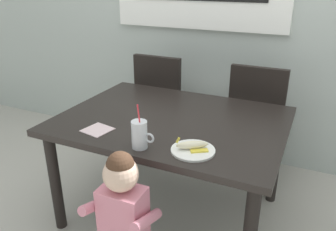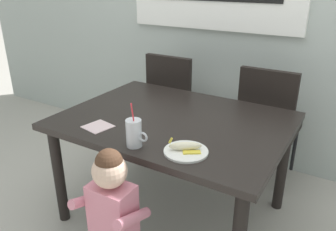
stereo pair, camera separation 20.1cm
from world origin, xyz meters
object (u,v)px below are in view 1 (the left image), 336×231
object	(u,v)px
dining_chair_left	(163,100)
peeled_banana	(193,145)
dining_table	(172,131)
toddler_standing	(123,209)
snack_plate	(193,150)
paper_napkin	(97,130)
dining_chair_right	(257,115)
milk_cup	(140,136)

from	to	relation	value
dining_chair_left	peeled_banana	xyz separation A→B (m)	(0.70, -1.10, 0.23)
dining_table	peeled_banana	distance (m)	0.46
dining_table	toddler_standing	distance (m)	0.69
snack_plate	paper_napkin	bearing A→B (deg)	179.58
toddler_standing	dining_chair_right	bearing A→B (deg)	75.67
dining_chair_left	milk_cup	world-z (taller)	milk_cup
dining_table	dining_chair_left	world-z (taller)	dining_chair_left
toddler_standing	snack_plate	size ratio (longest dim) A/B	3.64
dining_chair_right	peeled_banana	xyz separation A→B (m)	(-0.14, -1.10, 0.23)
dining_chair_right	milk_cup	bearing A→B (deg)	71.34
peeled_banana	toddler_standing	bearing A→B (deg)	-124.56
dining_chair_left	snack_plate	xyz separation A→B (m)	(0.70, -1.11, 0.20)
snack_plate	milk_cup	bearing A→B (deg)	-163.89
peeled_banana	milk_cup	bearing A→B (deg)	-162.27
dining_chair_left	peeled_banana	bearing A→B (deg)	122.31
toddler_standing	paper_napkin	size ratio (longest dim) A/B	5.59
dining_chair_right	milk_cup	world-z (taller)	milk_cup
snack_plate	toddler_standing	bearing A→B (deg)	-125.72
toddler_standing	peeled_banana	world-z (taller)	toddler_standing
milk_cup	snack_plate	world-z (taller)	milk_cup
dining_chair_right	milk_cup	xyz separation A→B (m)	(-0.40, -1.19, 0.26)
dining_table	dining_chair_right	world-z (taller)	dining_chair_right
snack_plate	dining_chair_left	bearing A→B (deg)	122.35
dining_table	milk_cup	world-z (taller)	milk_cup
dining_chair_right	paper_napkin	world-z (taller)	dining_chair_right
dining_table	dining_chair_right	distance (m)	0.86
dining_table	paper_napkin	size ratio (longest dim) A/B	9.34
dining_chair_right	paper_napkin	xyz separation A→B (m)	(-0.73, -1.11, 0.20)
dining_table	peeled_banana	bearing A→B (deg)	-52.11
dining_table	peeled_banana	world-z (taller)	peeled_banana
toddler_standing	snack_plate	xyz separation A→B (m)	(0.23, 0.32, 0.22)
dining_table	milk_cup	distance (m)	0.46
milk_cup	peeled_banana	xyz separation A→B (m)	(0.26, 0.08, -0.04)
dining_table	paper_napkin	bearing A→B (deg)	-132.74
dining_table	snack_plate	bearing A→B (deg)	-52.10
dining_table	milk_cup	xyz separation A→B (m)	(0.01, -0.43, 0.16)
dining_table	snack_plate	distance (m)	0.46
toddler_standing	snack_plate	distance (m)	0.45
dining_chair_right	paper_napkin	bearing A→B (deg)	56.46
milk_cup	dining_chair_right	bearing A→B (deg)	71.34
peeled_banana	paper_napkin	distance (m)	0.60
dining_table	peeled_banana	size ratio (longest dim) A/B	8.06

